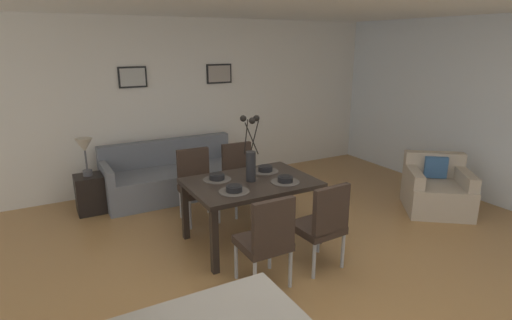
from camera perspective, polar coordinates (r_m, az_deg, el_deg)
name	(u,v)px	position (r m, az deg, el deg)	size (l,w,h in m)	color
ground_plane	(285,275)	(4.25, 4.07, -15.69)	(9.00, 9.00, 0.00)	#A87A47
back_wall_panel	(175,104)	(6.64, -11.21, 7.73)	(9.00, 0.10, 2.60)	silver
side_window_wall	(490,111)	(6.66, 29.82, 5.93)	(0.10, 6.30, 2.60)	white
dining_table	(251,188)	(4.62, -0.72, -3.93)	(1.40, 0.98, 0.74)	black
dining_chair_near_left	(267,238)	(3.82, 1.56, -10.77)	(0.44, 0.44, 0.92)	#33261E
dining_chair_near_right	(197,181)	(5.32, -8.28, -2.98)	(0.45, 0.45, 0.92)	#33261E
dining_chair_far_left	(323,222)	(4.17, 9.29, -8.54)	(0.46, 0.46, 0.92)	#33261E
dining_chair_far_right	(240,174)	(5.55, -2.21, -1.98)	(0.45, 0.45, 0.92)	#33261E
centerpiece_vase	(251,157)	(4.50, -0.73, 0.49)	(0.21, 0.23, 0.73)	#232326
placemat_near_left	(234,191)	(4.27, -3.06, -4.40)	(0.32, 0.32, 0.01)	#4C4742
bowl_near_left	(234,188)	(4.25, -3.07, -3.93)	(0.17, 0.17, 0.07)	black
placemat_near_right	(217,179)	(4.65, -5.44, -2.71)	(0.32, 0.32, 0.01)	#4C4742
bowl_near_right	(217,176)	(4.63, -5.45, -2.27)	(0.17, 0.17, 0.07)	black
placemat_far_left	(285,182)	(4.56, 4.09, -3.05)	(0.32, 0.32, 0.01)	#4C4742
bowl_far_left	(285,179)	(4.55, 4.10, -2.60)	(0.17, 0.17, 0.07)	black
placemat_far_right	(265,171)	(4.91, 1.30, -1.57)	(0.32, 0.32, 0.01)	#4C4742
bowl_far_right	(265,168)	(4.90, 1.31, -1.16)	(0.17, 0.17, 0.07)	black
sofa	(174,177)	(6.28, -11.41, -2.36)	(2.03, 0.84, 0.80)	slate
side_table	(90,194)	(5.98, -22.12, -4.41)	(0.36, 0.36, 0.52)	black
table_lamp	(85,149)	(5.80, -22.78, 1.46)	(0.22, 0.22, 0.51)	#4C4C51
armchair	(437,190)	(6.13, 23.88, -3.86)	(1.12, 1.12, 0.75)	#B7A893
framed_picture_left	(133,77)	(6.36, -16.82, 10.99)	(0.41, 0.03, 0.31)	black
framed_picture_center	(219,74)	(6.79, -5.15, 11.89)	(0.43, 0.03, 0.31)	black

